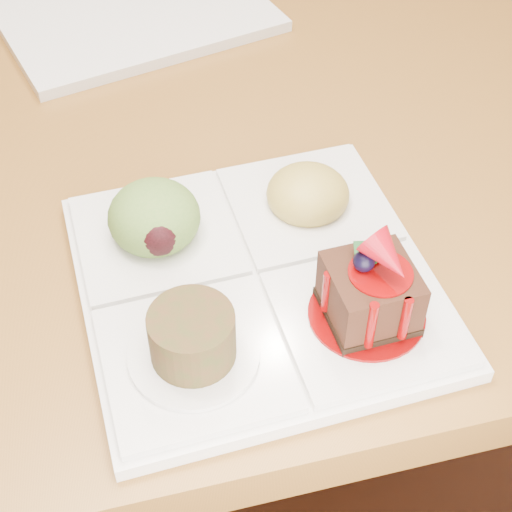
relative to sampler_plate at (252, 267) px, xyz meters
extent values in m
plane|color=#4F2616|center=(-0.02, 0.75, -0.77)|extent=(6.00, 6.00, 0.00)
cylinder|color=#311B10|center=(0.64, 0.70, -0.56)|extent=(0.03, 0.03, 0.41)
cylinder|color=#311B10|center=(0.73, 1.03, -0.56)|extent=(0.03, 0.03, 0.41)
cube|color=silver|center=(0.00, 0.00, -0.01)|extent=(0.27, 0.27, 0.01)
cube|color=silver|center=(0.07, -0.06, -0.01)|extent=(0.13, 0.13, 0.01)
cube|color=silver|center=(-0.06, -0.07, -0.01)|extent=(0.13, 0.13, 0.01)
cube|color=silver|center=(-0.06, 0.06, -0.01)|extent=(0.13, 0.13, 0.01)
cube|color=silver|center=(0.06, 0.06, -0.01)|extent=(0.13, 0.13, 0.01)
cylinder|color=#6C0404|center=(0.07, -0.06, 0.00)|extent=(0.08, 0.08, 0.00)
cube|color=black|center=(0.07, -0.06, 0.00)|extent=(0.06, 0.06, 0.01)
cube|color=#371A0F|center=(0.07, -0.06, 0.02)|extent=(0.06, 0.06, 0.04)
cylinder|color=#6C0404|center=(0.07, -0.06, 0.04)|extent=(0.04, 0.04, 0.00)
sphere|color=black|center=(0.06, -0.06, 0.05)|extent=(0.01, 0.01, 0.01)
cone|color=#A00A16|center=(0.07, -0.07, 0.06)|extent=(0.04, 0.05, 0.04)
cube|color=#114415|center=(0.07, -0.05, 0.05)|extent=(0.01, 0.02, 0.01)
cube|color=#114415|center=(0.06, -0.05, 0.05)|extent=(0.01, 0.02, 0.01)
cylinder|color=#6C0404|center=(0.06, -0.09, 0.02)|extent=(0.01, 0.01, 0.04)
cylinder|color=#6C0404|center=(0.08, -0.09, 0.02)|extent=(0.01, 0.01, 0.04)
cylinder|color=#6C0404|center=(0.04, -0.06, 0.02)|extent=(0.01, 0.01, 0.04)
cylinder|color=silver|center=(-0.06, -0.07, 0.00)|extent=(0.09, 0.09, 0.00)
cylinder|color=#4C2515|center=(-0.06, -0.07, 0.02)|extent=(0.06, 0.06, 0.04)
cylinder|color=#4A280F|center=(-0.06, -0.07, 0.03)|extent=(0.05, 0.05, 0.00)
ellipsoid|color=#5B7A31|center=(-0.06, 0.06, 0.01)|extent=(0.07, 0.07, 0.05)
ellipsoid|color=black|center=(-0.06, 0.03, 0.02)|extent=(0.04, 0.03, 0.03)
ellipsoid|color=#A48C3B|center=(0.06, 0.06, 0.01)|extent=(0.07, 0.07, 0.04)
cube|color=#C6650E|center=(0.08, 0.07, 0.01)|extent=(0.02, 0.02, 0.01)
cube|color=#4A7519|center=(0.06, 0.08, 0.01)|extent=(0.02, 0.02, 0.01)
cube|color=#C6650E|center=(0.05, 0.06, 0.01)|extent=(0.02, 0.02, 0.02)
cube|color=#4A7519|center=(0.07, 0.05, 0.01)|extent=(0.02, 0.02, 0.02)
cube|color=silver|center=(-0.04, 0.45, -0.01)|extent=(0.34, 0.34, 0.01)
camera|label=1|loc=(-0.09, -0.38, 0.42)|focal=55.00mm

